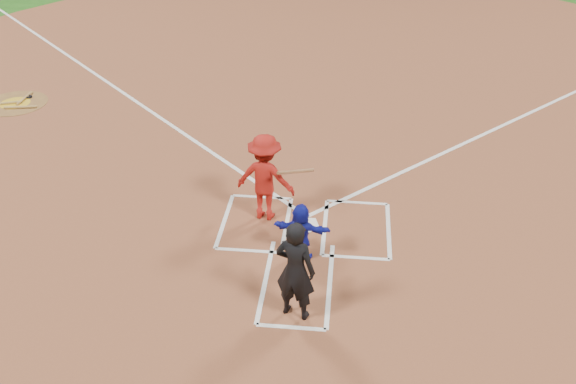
# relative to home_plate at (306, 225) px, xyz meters

# --- Properties ---
(ground) EXTENTS (120.00, 120.00, 0.00)m
(ground) POSITION_rel_home_plate_xyz_m (0.00, 0.00, -0.02)
(ground) COLOR #1D5214
(ground) RESTS_ON ground
(home_plate_dirt) EXTENTS (28.00, 28.00, 0.01)m
(home_plate_dirt) POSITION_rel_home_plate_xyz_m (0.00, 6.00, -0.01)
(home_plate_dirt) COLOR brown
(home_plate_dirt) RESTS_ON ground
(home_plate) EXTENTS (0.60, 0.60, 0.02)m
(home_plate) POSITION_rel_home_plate_xyz_m (0.00, 0.00, 0.00)
(home_plate) COLOR white
(home_plate) RESTS_ON home_plate_dirt
(on_deck_circle) EXTENTS (1.70, 1.70, 0.01)m
(on_deck_circle) POSITION_rel_home_plate_xyz_m (-8.24, 4.88, -0.00)
(on_deck_circle) COLOR brown
(on_deck_circle) RESTS_ON home_plate_dirt
(on_deck_logo) EXTENTS (0.80, 0.80, 0.00)m
(on_deck_logo) POSITION_rel_home_plate_xyz_m (-8.24, 4.88, 0.00)
(on_deck_logo) COLOR gold
(on_deck_logo) RESTS_ON on_deck_circle
(on_deck_bat_a) EXTENTS (0.09, 0.84, 0.06)m
(on_deck_bat_a) POSITION_rel_home_plate_xyz_m (-8.09, 5.13, 0.03)
(on_deck_bat_a) COLOR #9F743A
(on_deck_bat_a) RESTS_ON on_deck_circle
(on_deck_bat_b) EXTENTS (0.80, 0.37, 0.06)m
(on_deck_bat_b) POSITION_rel_home_plate_xyz_m (-8.44, 4.78, 0.03)
(on_deck_bat_b) COLOR olive
(on_deck_bat_b) RESTS_ON on_deck_circle
(on_deck_bat_c) EXTENTS (0.84, 0.22, 0.06)m
(on_deck_bat_c) POSITION_rel_home_plate_xyz_m (-7.94, 4.58, 0.03)
(on_deck_bat_c) COLOR #A27B3B
(on_deck_bat_c) RESTS_ON on_deck_circle
(bat_weight_donut) EXTENTS (0.19, 0.19, 0.05)m
(bat_weight_donut) POSITION_rel_home_plate_xyz_m (-8.04, 5.28, 0.03)
(bat_weight_donut) COLOR black
(bat_weight_donut) RESTS_ON on_deck_circle
(catcher) EXTENTS (1.06, 0.44, 1.10)m
(catcher) POSITION_rel_home_plate_xyz_m (-0.01, -1.00, 0.54)
(catcher) COLOR #141AA5
(catcher) RESTS_ON home_plate_dirt
(umpire) EXTENTS (0.74, 0.59, 1.77)m
(umpire) POSITION_rel_home_plate_xyz_m (0.03, -2.48, 0.87)
(umpire) COLOR black
(umpire) RESTS_ON home_plate_dirt
(chalk_markings) EXTENTS (28.35, 17.32, 0.01)m
(chalk_markings) POSITION_rel_home_plate_xyz_m (0.00, 5.29, -0.01)
(chalk_markings) COLOR white
(chalk_markings) RESTS_ON home_plate_dirt
(batter_at_plate) EXTENTS (1.55, 0.88, 1.77)m
(batter_at_plate) POSITION_rel_home_plate_xyz_m (-0.81, 0.24, 0.88)
(batter_at_plate) COLOR #A61812
(batter_at_plate) RESTS_ON home_plate_dirt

